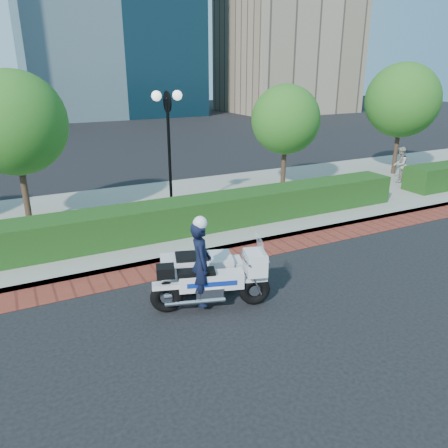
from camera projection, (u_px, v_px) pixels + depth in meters
name	position (u px, v px, depth m)	size (l,w,h in m)	color
ground	(209.00, 289.00, 10.51)	(120.00, 120.00, 0.00)	black
brick_strip	(185.00, 265.00, 11.77)	(60.00, 1.00, 0.01)	maroon
sidewalk	(138.00, 216.00, 15.53)	(60.00, 8.00, 0.15)	gray
hedge_main	(159.00, 220.00, 13.32)	(18.00, 1.20, 1.00)	#1A3411
lamppost	(169.00, 135.00, 14.31)	(1.02, 0.70, 4.21)	black
tree_b	(14.00, 123.00, 13.33)	(3.20, 3.20, 4.89)	#332319
tree_c	(286.00, 120.00, 17.70)	(2.80, 2.80, 4.30)	#332319
tree_d	(403.00, 100.00, 20.27)	(3.40, 3.40, 5.16)	#332319
police_motorcycle	(204.00, 271.00, 9.79)	(2.61, 2.27, 2.16)	black
pedestrian	(400.00, 165.00, 19.61)	(0.77, 0.60, 1.57)	#A6A093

